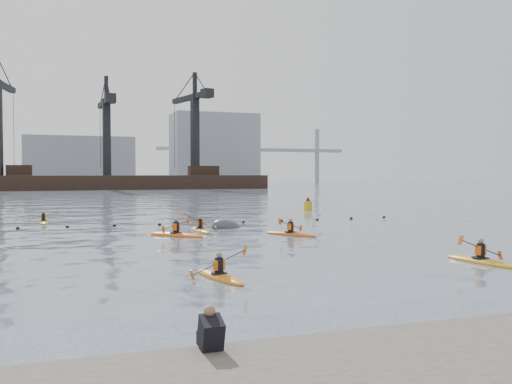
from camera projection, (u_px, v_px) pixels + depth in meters
ground at (338, 289)px, 16.70m from camera, size 400.00×400.00×0.00m
float_line at (181, 224)px, 37.83m from camera, size 33.24×0.73×0.24m
barge_pier at (106, 181)px, 120.52m from camera, size 72.00×19.30×29.50m
skyline at (106, 154)px, 159.13m from camera, size 141.00×28.00×22.00m
kayaker_0 at (219, 276)px, 18.36m from camera, size 2.16×3.25×1.16m
kayaker_1 at (481, 260)px, 21.55m from camera, size 2.40×3.55×1.28m
kayaker_2 at (176, 234)px, 30.69m from camera, size 3.02×3.18×1.17m
kayaker_3 at (200, 230)px, 33.25m from camera, size 2.35×3.39×1.35m
kayaker_4 at (291, 233)px, 31.12m from camera, size 2.52×3.24×1.19m
kayaker_5 at (43, 222)px, 38.77m from camera, size 2.08×3.09×1.04m
mooring_buoy at (227, 228)px, 35.47m from camera, size 2.65×1.93×1.53m
nav_buoy at (308, 205)px, 52.43m from camera, size 0.80×0.80×1.45m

